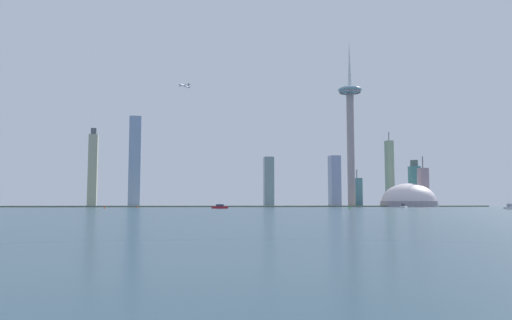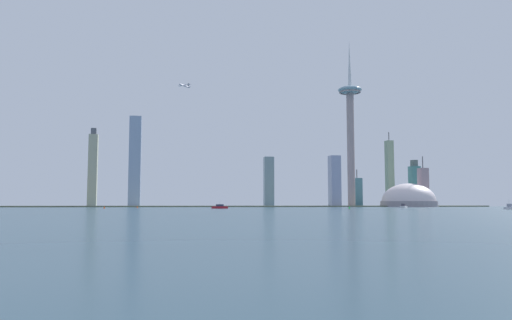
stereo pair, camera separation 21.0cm
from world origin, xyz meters
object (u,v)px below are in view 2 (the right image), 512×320
at_px(observation_tower, 350,120).
at_px(skyscraper_2, 357,192).
at_px(skyscraper_5, 135,162).
at_px(channel_buoy_2, 137,207).
at_px(channel_buoy_1, 104,207).
at_px(boat_0, 404,206).
at_px(stadium_dome, 409,202).
at_px(skyscraper_1, 269,182).
at_px(skyscraper_0, 423,187).
at_px(airplane, 185,86).
at_px(channel_buoy_0, 349,207).
at_px(skyscraper_7, 390,173).
at_px(boat_3, 220,207).
at_px(boat_2, 509,207).
at_px(skyscraper_3, 415,185).
at_px(skyscraper_6, 93,169).
at_px(skyscraper_4, 335,181).

xyz_separation_m(observation_tower, skyscraper_2, (29.56, 46.68, -123.31)).
height_order(skyscraper_5, channel_buoy_2, skyscraper_5).
relative_size(skyscraper_5, channel_buoy_1, 51.32).
xyz_separation_m(skyscraper_2, boat_0, (-81.62, -327.81, -23.80)).
relative_size(stadium_dome, skyscraper_1, 1.08).
bearing_deg(channel_buoy_1, stadium_dome, 27.80).
bearing_deg(stadium_dome, observation_tower, 165.79).
bearing_deg(skyscraper_0, airplane, -177.21).
bearing_deg(stadium_dome, channel_buoy_0, -126.45).
relative_size(skyscraper_0, channel_buoy_1, 30.56).
bearing_deg(channel_buoy_0, channel_buoy_1, 164.56).
bearing_deg(channel_buoy_0, stadium_dome, 53.55).
distance_m(stadium_dome, channel_buoy_1, 531.25).
xyz_separation_m(skyscraper_7, boat_3, (-375.74, -380.21, -61.57)).
distance_m(boat_0, boat_3, 210.19).
relative_size(skyscraper_0, boat_2, 9.20).
bearing_deg(skyscraper_3, skyscraper_5, -174.54).
bearing_deg(boat_3, skyscraper_6, -74.37).
height_order(skyscraper_2, boat_0, skyscraper_2).
xyz_separation_m(stadium_dome, skyscraper_3, (65.54, 97.63, 31.81)).
bearing_deg(skyscraper_2, skyscraper_1, 179.70).
bearing_deg(skyscraper_1, skyscraper_4, -31.66).
relative_size(skyscraper_0, boat_0, 6.01).
height_order(skyscraper_3, boat_2, skyscraper_3).
xyz_separation_m(stadium_dome, skyscraper_4, (-127.06, 10.36, 33.65)).
bearing_deg(channel_buoy_1, boat_2, -23.52).
distance_m(boat_3, channel_buoy_2, 126.31).
bearing_deg(channel_buoy_2, skyscraper_3, 28.42).
distance_m(skyscraper_6, boat_0, 503.41).
bearing_deg(airplane, channel_buoy_1, 18.98).
xyz_separation_m(skyscraper_3, skyscraper_7, (-44.06, 13.63, 22.68)).
bearing_deg(skyscraper_2, skyscraper_6, 179.63).
distance_m(skyscraper_4, channel_buoy_2, 365.66).
distance_m(channel_buoy_1, airplane, 314.67).
height_order(boat_0, boat_2, boat_2).
bearing_deg(skyscraper_5, skyscraper_7, 7.59).
distance_m(skyscraper_1, skyscraper_4, 115.40).
bearing_deg(channel_buoy_0, skyscraper_6, 126.65).
bearing_deg(boat_2, skyscraper_5, -24.72).
relative_size(skyscraper_3, channel_buoy_2, 30.11).
height_order(skyscraper_5, airplane, airplane).
bearing_deg(channel_buoy_2, skyscraper_4, 30.77).
bearing_deg(skyscraper_2, skyscraper_5, -176.79).
xyz_separation_m(skyscraper_1, skyscraper_2, (162.55, -0.86, -17.66)).
relative_size(skyscraper_2, skyscraper_3, 0.76).
bearing_deg(skyscraper_6, skyscraper_0, -6.62).
distance_m(skyscraper_6, boat_2, 621.54).
relative_size(skyscraper_4, channel_buoy_2, 28.89).
relative_size(stadium_dome, skyscraper_3, 1.06).
bearing_deg(skyscraper_3, skyscraper_7, 162.81).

